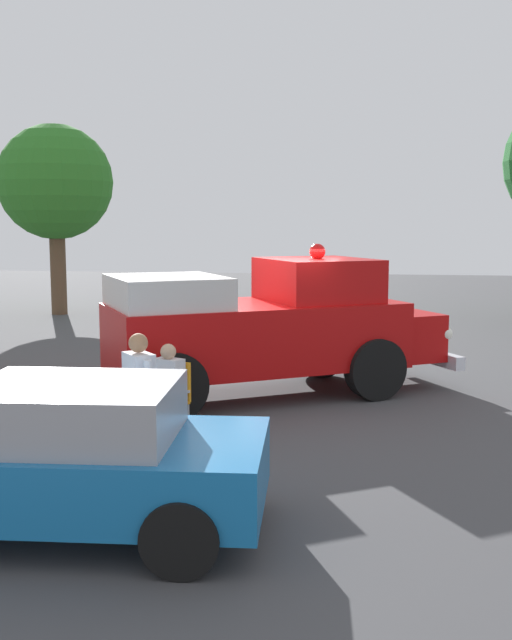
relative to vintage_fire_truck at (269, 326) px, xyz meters
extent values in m
plane|color=#424244|center=(0.09, -0.09, -1.20)|extent=(60.00, 60.00, 0.00)
cylinder|color=black|center=(-0.79, -1.63, -0.68)|extent=(1.06, 0.81, 1.04)
cylinder|color=black|center=(-1.81, 0.09, -0.68)|extent=(1.06, 0.81, 1.04)
cylinder|color=black|center=(2.22, 0.15, -0.68)|extent=(1.06, 0.81, 1.04)
cylinder|color=black|center=(1.20, 1.87, -0.68)|extent=(1.06, 0.81, 1.04)
cube|color=#B70C0C|center=(0.20, 0.12, -0.15)|extent=(5.29, 4.31, 1.10)
cube|color=#B70C0C|center=(-2.25, -1.33, -0.28)|extent=(1.67, 1.97, 0.84)
cube|color=#B70C0C|center=(-0.79, -0.47, 0.75)|extent=(2.43, 2.50, 0.76)
cube|color=silver|center=(1.53, 0.91, 0.60)|extent=(2.46, 2.55, 0.60)
cube|color=silver|center=(-2.64, -1.56, -0.28)|extent=(0.84, 1.30, 0.64)
cube|color=silver|center=(-2.72, -1.62, -0.70)|extent=(1.31, 2.03, 0.24)
sphere|color=white|center=(-2.24, -2.24, -0.20)|extent=(0.36, 0.36, 0.26)
sphere|color=white|center=(-3.03, -0.89, -0.20)|extent=(0.36, 0.36, 0.26)
sphere|color=red|center=(-0.79, -0.47, 1.25)|extent=(0.38, 0.38, 0.28)
cylinder|color=black|center=(-0.13, 6.73, -0.86)|extent=(0.70, 0.31, 0.68)
cylinder|color=black|center=(-0.02, 5.10, -0.86)|extent=(0.70, 0.31, 0.68)
cube|color=#196BAD|center=(1.37, 6.02, -0.58)|extent=(4.32, 2.09, 0.64)
cube|color=#99999E|center=(1.07, 6.00, -0.02)|extent=(2.01, 1.69, 0.56)
cylinder|color=#B7BABF|center=(0.99, 2.97, -0.98)|extent=(0.04, 0.04, 0.44)
cylinder|color=#B7BABF|center=(1.39, 2.77, -0.98)|extent=(0.04, 0.04, 0.44)
cylinder|color=#B7BABF|center=(0.80, 2.58, -0.98)|extent=(0.04, 0.04, 0.44)
cylinder|color=#B7BABF|center=(1.19, 2.38, -0.98)|extent=(0.04, 0.04, 0.44)
cube|color=orange|center=(1.09, 2.68, -0.74)|extent=(0.64, 0.64, 0.04)
cube|color=orange|center=(0.99, 2.46, -0.46)|extent=(0.45, 0.25, 0.56)
cube|color=#B7BABF|center=(0.88, 2.78, -0.58)|extent=(0.23, 0.41, 0.03)
cube|color=#B7BABF|center=(1.31, 2.57, -0.58)|extent=(0.23, 0.41, 0.03)
cylinder|color=#B7BABF|center=(0.99, -3.25, -0.98)|extent=(0.03, 0.03, 0.44)
cylinder|color=#B7BABF|center=(1.42, -3.20, -0.98)|extent=(0.03, 0.03, 0.44)
cylinder|color=#B7BABF|center=(1.04, -3.69, -0.98)|extent=(0.03, 0.03, 0.44)
cylinder|color=#B7BABF|center=(1.48, -3.64, -0.98)|extent=(0.03, 0.03, 0.44)
cube|color=#1959A5|center=(1.23, -3.44, -0.74)|extent=(0.53, 0.53, 0.04)
cube|color=#1959A5|center=(1.26, -3.68, -0.46)|extent=(0.48, 0.10, 0.56)
cube|color=#B7BABF|center=(0.99, -3.47, -0.58)|extent=(0.09, 0.44, 0.03)
cube|color=#B7BABF|center=(1.47, -3.41, -0.58)|extent=(0.09, 0.44, 0.03)
cylinder|color=#B7BABF|center=(1.64, 1.97, -0.98)|extent=(0.03, 0.03, 0.44)
cylinder|color=#B7BABF|center=(1.22, 2.09, -0.98)|extent=(0.03, 0.03, 0.44)
cylinder|color=#B7BABF|center=(1.77, 2.39, -0.98)|extent=(0.03, 0.03, 0.44)
cylinder|color=#B7BABF|center=(1.35, 2.51, -0.98)|extent=(0.03, 0.03, 0.44)
cube|color=#1E7F38|center=(1.49, 2.24, -0.74)|extent=(0.60, 0.60, 0.04)
cube|color=#1E7F38|center=(1.56, 2.47, -0.46)|extent=(0.47, 0.18, 0.56)
cube|color=#B7BABF|center=(1.72, 2.17, -0.58)|extent=(0.16, 0.43, 0.03)
cube|color=#B7BABF|center=(1.26, 2.31, -0.58)|extent=(0.16, 0.43, 0.03)
cylinder|color=#383842|center=(1.13, 2.96, -0.97)|extent=(0.17, 0.17, 0.45)
cylinder|color=#383842|center=(1.31, 2.87, -0.97)|extent=(0.17, 0.17, 0.45)
cube|color=#383842|center=(1.06, 2.82, -0.69)|extent=(0.33, 0.46, 0.13)
cube|color=#383842|center=(1.24, 2.73, -0.69)|extent=(0.33, 0.46, 0.13)
cube|color=silver|center=(1.06, 2.60, -0.39)|extent=(0.46, 0.38, 0.54)
sphere|color=tan|center=(1.07, 2.61, -0.02)|extent=(0.30, 0.30, 0.22)
cylinder|color=#2D334C|center=(1.06, 4.12, -0.76)|extent=(0.21, 0.21, 0.88)
cylinder|color=#2D334C|center=(0.92, 4.29, -0.76)|extent=(0.21, 0.21, 0.88)
cube|color=silver|center=(0.99, 4.20, -0.04)|extent=(0.47, 0.49, 0.56)
cylinder|color=silver|center=(1.17, 4.00, -0.10)|extent=(0.14, 0.14, 0.60)
cylinder|color=silver|center=(0.82, 4.41, -0.10)|extent=(0.14, 0.14, 0.60)
sphere|color=#9E704C|center=(0.99, 4.20, 0.36)|extent=(0.32, 0.32, 0.23)
cylinder|color=brown|center=(8.12, -10.23, 0.27)|extent=(0.50, 0.50, 2.93)
sphere|color=#2B7224|center=(8.12, -10.23, 3.00)|extent=(3.61, 3.61, 3.61)
camera|label=1|loc=(-1.63, 12.59, 1.78)|focal=42.18mm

